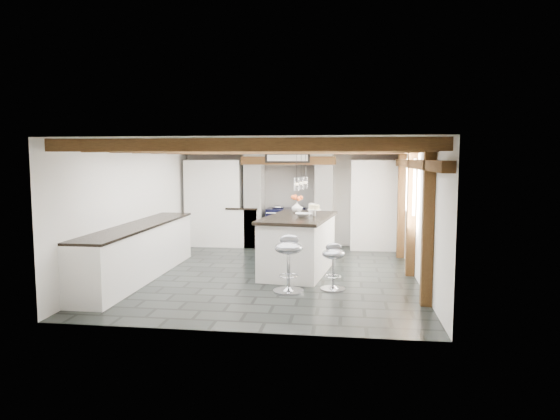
# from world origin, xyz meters

# --- Properties ---
(ground) EXTENTS (6.00, 6.00, 0.00)m
(ground) POSITION_xyz_m (0.00, 0.00, 0.00)
(ground) COLOR black
(ground) RESTS_ON ground
(room_shell) EXTENTS (6.00, 6.03, 6.00)m
(room_shell) POSITION_xyz_m (-0.61, 1.42, 1.07)
(room_shell) COLOR white
(room_shell) RESTS_ON ground
(range_cooker) EXTENTS (1.00, 0.63, 0.99)m
(range_cooker) POSITION_xyz_m (0.00, 2.68, 0.47)
(range_cooker) COLOR black
(range_cooker) RESTS_ON ground
(kitchen_island) EXTENTS (1.34, 2.18, 1.36)m
(kitchen_island) POSITION_xyz_m (0.46, 0.21, 0.52)
(kitchen_island) COLOR white
(kitchen_island) RESTS_ON ground
(bar_stool_near) EXTENTS (0.41, 0.41, 0.73)m
(bar_stool_near) POSITION_xyz_m (1.11, -0.93, 0.45)
(bar_stool_near) COLOR silver
(bar_stool_near) RESTS_ON ground
(bar_stool_far) EXTENTS (0.51, 0.51, 0.88)m
(bar_stool_far) POSITION_xyz_m (0.44, -1.16, 0.55)
(bar_stool_far) COLOR silver
(bar_stool_far) RESTS_ON ground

